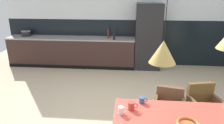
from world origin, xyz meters
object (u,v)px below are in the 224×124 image
(mug_short_terracotta, at_px, (121,110))
(pendant_lamp_over_table_near, at_px, (163,52))
(bottle_oil_tall, at_px, (114,37))
(cooking_pot, at_px, (26,33))
(mug_wide_latte, at_px, (131,106))
(armchair_facing_counter, at_px, (169,103))
(bottle_wine_green, at_px, (108,34))
(refrigerator_column, at_px, (148,37))
(dining_table, at_px, (187,121))
(armchair_near_window, at_px, (203,101))
(mug_white_ceramic, at_px, (142,100))

(mug_short_terracotta, relative_size, pendant_lamp_over_table_near, 0.09)
(bottle_oil_tall, bearing_deg, cooking_pot, 173.74)
(mug_wide_latte, height_order, mug_short_terracotta, mug_wide_latte)
(armchair_facing_counter, xyz_separation_m, bottle_oil_tall, (-1.14, 2.69, 0.54))
(mug_wide_latte, height_order, bottle_oil_tall, bottle_oil_tall)
(bottle_wine_green, bearing_deg, pendant_lamp_over_table_near, -74.38)
(refrigerator_column, height_order, cooking_pot, refrigerator_column)
(mug_short_terracotta, bearing_deg, bottle_oil_tall, 96.00)
(dining_table, xyz_separation_m, armchair_near_window, (0.49, 0.81, -0.16))
(refrigerator_column, xyz_separation_m, pendant_lamp_over_table_near, (-0.15, -3.69, 0.63))
(pendant_lamp_over_table_near, bearing_deg, refrigerator_column, 87.60)
(bottle_oil_tall, bearing_deg, armchair_near_window, -57.42)
(armchair_near_window, bearing_deg, dining_table, 46.84)
(mug_short_terracotta, bearing_deg, refrigerator_column, 80.38)
(pendant_lamp_over_table_near, bearing_deg, cooking_pot, 134.01)
(bottle_oil_tall, relative_size, pendant_lamp_over_table_near, 0.19)
(refrigerator_column, bearing_deg, bottle_wine_green, -179.42)
(armchair_near_window, relative_size, bottle_oil_tall, 3.18)
(armchair_near_window, bearing_deg, mug_short_terracotta, 18.55)
(armchair_facing_counter, distance_m, cooking_pot, 4.98)
(mug_wide_latte, xyz_separation_m, pendant_lamp_over_table_near, (0.34, -0.13, 0.82))
(cooking_pot, bearing_deg, dining_table, -43.25)
(refrigerator_column, distance_m, mug_white_ceramic, 3.40)
(mug_white_ceramic, distance_m, pendant_lamp_over_table_near, 0.90)
(armchair_facing_counter, xyz_separation_m, mug_short_terracotta, (-0.78, -0.76, 0.31))
(armchair_facing_counter, relative_size, pendant_lamp_over_table_near, 0.54)
(armchair_near_window, distance_m, bottle_oil_tall, 3.19)
(dining_table, bearing_deg, armchair_near_window, 59.00)
(armchair_facing_counter, bearing_deg, refrigerator_column, -74.91)
(mug_short_terracotta, bearing_deg, armchair_facing_counter, 44.52)
(mug_wide_latte, relative_size, bottle_oil_tall, 0.54)
(dining_table, distance_m, bottle_oil_tall, 3.69)
(dining_table, relative_size, bottle_oil_tall, 7.53)
(dining_table, height_order, mug_white_ceramic, mug_white_ceramic)
(dining_table, height_order, mug_wide_latte, mug_wide_latte)
(refrigerator_column, distance_m, mug_wide_latte, 3.60)
(armchair_facing_counter, height_order, armchair_near_window, armchair_near_window)
(refrigerator_column, relative_size, mug_wide_latte, 14.36)
(cooking_pot, bearing_deg, pendant_lamp_over_table_near, -45.99)
(bottle_oil_tall, bearing_deg, armchair_facing_counter, -67.04)
(cooking_pot, relative_size, pendant_lamp_over_table_near, 0.21)
(cooking_pot, xyz_separation_m, bottle_oil_tall, (2.81, -0.31, 0.02))
(armchair_facing_counter, height_order, bottle_wine_green, bottle_wine_green)
(dining_table, relative_size, armchair_near_window, 2.37)
(refrigerator_column, height_order, dining_table, refrigerator_column)
(refrigerator_column, bearing_deg, armchair_near_window, -76.15)
(armchair_near_window, xyz_separation_m, mug_short_terracotta, (-1.34, -0.79, 0.26))
(dining_table, relative_size, armchair_facing_counter, 2.65)
(mug_wide_latte, height_order, mug_white_ceramic, mug_wide_latte)
(refrigerator_column, bearing_deg, dining_table, -86.53)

